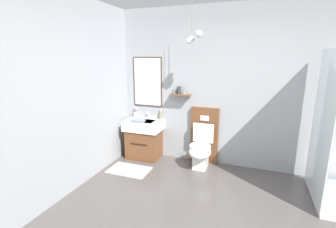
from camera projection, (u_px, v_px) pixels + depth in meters
wall_back at (240, 89)px, 3.97m from camera, size 4.43×0.63×2.67m
wall_left at (37, 102)px, 2.81m from camera, size 0.12×4.22×2.67m
bath_mat at (129, 170)px, 4.04m from camera, size 0.68×0.44×0.01m
vanity_sink_left at (144, 138)px, 4.50m from camera, size 0.67×0.49×0.72m
tap_on_left_sink at (148, 114)px, 4.57m from camera, size 0.03×0.13×0.11m
toilet at (202, 145)px, 4.14m from camera, size 0.48×0.62×1.00m
toothbrush_cup at (136, 114)px, 4.64m from camera, size 0.07×0.07×0.21m
soap_dispenser at (161, 115)px, 4.47m from camera, size 0.06×0.06×0.19m
folded_hand_towel at (138, 121)px, 4.29m from camera, size 0.22×0.16×0.04m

